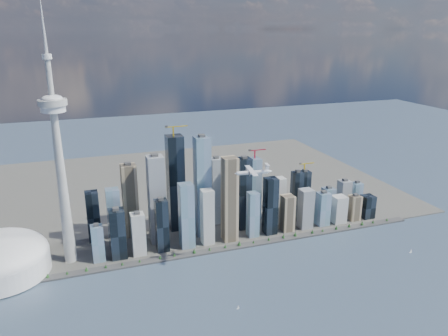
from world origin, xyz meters
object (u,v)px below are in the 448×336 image
object	(u,v)px
airplane	(253,172)
sailboat_west	(238,308)
sailboat_east	(411,251)
needle_tower	(59,160)

from	to	relation	value
airplane	sailboat_west	size ratio (longest dim) A/B	9.66
airplane	sailboat_east	size ratio (longest dim) A/B	7.45
airplane	sailboat_west	world-z (taller)	airplane
airplane	sailboat_east	distance (m)	438.12
airplane	sailboat_east	world-z (taller)	airplane
needle_tower	sailboat_east	bearing A→B (deg)	-16.25
sailboat_west	sailboat_east	world-z (taller)	sailboat_east
airplane	sailboat_east	bearing A→B (deg)	-0.90
sailboat_west	needle_tower	bearing A→B (deg)	127.05
sailboat_east	needle_tower	bearing A→B (deg)	159.16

